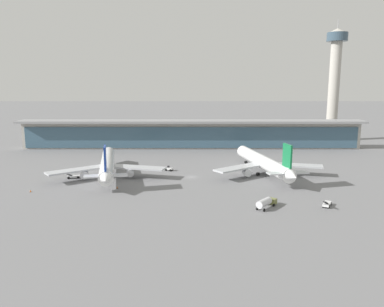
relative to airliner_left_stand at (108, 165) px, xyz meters
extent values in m
plane|color=slate|center=(31.31, -0.32, -4.72)|extent=(1200.00, 1200.00, 0.00)
cylinder|color=white|center=(-0.22, 1.13, 0.02)|extent=(14.01, 47.49, 5.00)
cone|color=white|center=(-5.16, 26.36, 0.02)|extent=(5.67, 5.36, 4.90)
cone|color=white|center=(4.67, -23.85, 0.52)|extent=(5.47, 6.26, 4.50)
cube|color=black|center=(-4.61, 23.55, 0.89)|extent=(4.08, 2.75, 0.60)
cube|color=#B7BABF|center=(-9.96, -5.21, -0.86)|extent=(20.52, 17.40, 0.60)
cube|color=#B7BABF|center=(11.19, -1.07, -0.86)|extent=(22.25, 10.88, 0.60)
cylinder|color=silver|center=(-7.33, -5.21, -2.58)|extent=(3.40, 4.08, 2.76)
cylinder|color=silver|center=(8.75, -2.06, -2.58)|extent=(3.40, 4.08, 2.76)
cube|color=#193899|center=(3.84, -19.60, 6.40)|extent=(1.75, 6.04, 7.76)
cube|color=#B7BABF|center=(4.00, -20.45, 0.77)|extent=(14.27, 6.37, 0.43)
cylinder|color=black|center=(-2.43, -1.94, -4.12)|extent=(1.25, 1.38, 1.21)
cylinder|color=black|center=(2.98, -0.88, -4.12)|extent=(1.25, 1.38, 1.21)
cylinder|color=black|center=(-3.86, 19.74, -4.12)|extent=(1.25, 1.38, 1.21)
cylinder|color=white|center=(59.11, 5.11, 0.02)|extent=(14.29, 47.47, 5.00)
cone|color=white|center=(54.02, 30.31, 0.02)|extent=(5.69, 5.38, 4.90)
cone|color=white|center=(64.15, -19.84, 0.52)|extent=(5.50, 6.28, 4.50)
cube|color=black|center=(54.59, 27.51, 0.89)|extent=(4.09, 2.77, 0.60)
cube|color=#B7BABF|center=(49.41, -1.29, -0.86)|extent=(20.47, 17.48, 0.60)
cube|color=#B7BABF|center=(70.53, 2.98, -0.86)|extent=(22.25, 10.77, 0.60)
cylinder|color=silver|center=(52.04, -1.27, -2.58)|extent=(3.42, 4.10, 2.76)
cylinder|color=silver|center=(68.10, 1.97, -2.58)|extent=(3.42, 4.10, 2.76)
cube|color=#14703D|center=(63.29, -15.59, 6.40)|extent=(1.79, 6.03, 7.76)
cube|color=#B7BABF|center=(63.46, -16.44, 0.77)|extent=(14.27, 6.45, 0.43)
cylinder|color=black|center=(56.92, 2.03, -4.12)|extent=(1.25, 1.39, 1.21)
cylinder|color=black|center=(62.32, 3.12, -4.12)|extent=(1.25, 1.39, 1.21)
cylinder|color=black|center=(55.35, 23.70, -4.12)|extent=(1.25, 1.39, 1.21)
cube|color=olive|center=(54.87, -33.45, -3.52)|extent=(3.12, 3.06, 1.50)
cylinder|color=silver|center=(51.86, -37.19, -2.82)|extent=(5.15, 5.68, 2.10)
cylinder|color=black|center=(53.42, -33.50, -4.27)|extent=(0.78, 0.88, 0.90)
cylinder|color=black|center=(55.13, -34.88, -4.27)|extent=(0.78, 0.88, 0.90)
cylinder|color=black|center=(49.84, -37.94, -4.27)|extent=(0.78, 0.88, 0.90)
cylinder|color=black|center=(51.56, -39.32, -4.27)|extent=(0.78, 0.88, 0.90)
cube|color=silver|center=(70.41, -34.69, -3.97)|extent=(3.91, 5.07, 0.60)
cube|color=black|center=(69.23, -36.81, -2.89)|extent=(2.71, 3.89, 1.72)
cylinder|color=black|center=(70.31, -36.56, -4.27)|extent=(0.68, 0.92, 0.90)
cylinder|color=black|center=(68.87, -35.75, -4.27)|extent=(0.68, 0.92, 0.90)
cylinder|color=black|center=(71.95, -33.62, -4.27)|extent=(0.68, 0.92, 0.90)
cylinder|color=black|center=(70.50, -32.82, -4.27)|extent=(0.68, 0.92, 0.90)
cube|color=silver|center=(22.48, 9.95, -3.82)|extent=(3.17, 2.49, 0.90)
cube|color=black|center=(22.21, 10.07, -3.02)|extent=(0.92, 0.92, 0.70)
cylinder|color=black|center=(23.66, 10.21, -4.27)|extent=(0.94, 0.62, 0.90)
cylinder|color=black|center=(23.10, 8.91, -4.27)|extent=(0.94, 0.62, 0.90)
cylinder|color=black|center=(21.87, 11.00, -4.27)|extent=(0.94, 0.62, 0.90)
cylinder|color=black|center=(21.30, 9.69, -4.27)|extent=(0.94, 0.62, 0.90)
cube|color=silver|center=(-12.18, -2.29, -3.97)|extent=(5.05, 2.65, 0.60)
cube|color=black|center=(-14.57, -2.74, -2.89)|extent=(4.05, 1.61, 1.72)
cylinder|color=black|center=(-13.68, -3.41, -4.27)|extent=(0.94, 0.44, 0.90)
cylinder|color=black|center=(-13.99, -1.78, -4.27)|extent=(0.94, 0.44, 0.90)
cylinder|color=black|center=(-10.38, -2.80, -4.27)|extent=(0.94, 0.44, 0.90)
cylinder|color=black|center=(-10.68, -1.17, -4.27)|extent=(0.94, 0.44, 0.90)
cube|color=#B2ADA3|center=(31.31, 64.69, 2.28)|extent=(180.00, 8.00, 14.00)
cube|color=#3D5B70|center=(31.31, 60.39, 1.58)|extent=(176.40, 0.50, 11.20)
cube|color=gray|center=(31.31, 62.69, 9.88)|extent=(183.60, 12.80, 1.20)
cylinder|color=#B2ADA3|center=(116.89, 92.05, 24.68)|extent=(6.40, 6.40, 58.81)
cylinder|color=#384C5B|center=(116.89, 92.05, 56.58)|extent=(12.00, 12.00, 5.00)
cone|color=#B2ADA3|center=(116.89, 92.05, 60.28)|extent=(10.20, 10.20, 2.40)
cylinder|color=#99999E|center=(116.89, 92.05, 63.98)|extent=(0.36, 0.36, 5.00)
cone|color=orange|center=(-20.69, -20.18, -4.37)|extent=(0.44, 0.44, 0.70)
cube|color=black|center=(-20.69, -20.18, -4.70)|extent=(0.62, 0.62, 0.04)
cone|color=orange|center=(6.62, -15.92, -4.37)|extent=(0.44, 0.44, 0.70)
cube|color=black|center=(6.62, -15.92, -4.70)|extent=(0.62, 0.62, 0.04)
camera|label=1|loc=(31.72, -138.82, 30.11)|focal=35.51mm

